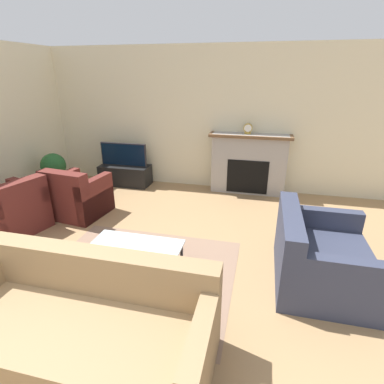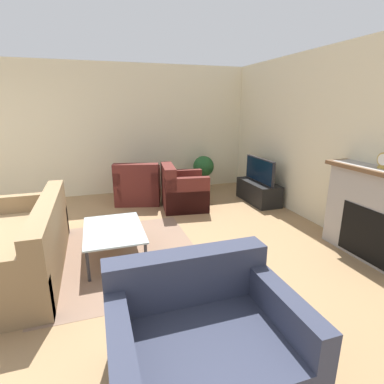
{
  "view_description": "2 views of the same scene",
  "coord_description": "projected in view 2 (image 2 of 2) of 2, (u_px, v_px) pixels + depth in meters",
  "views": [
    {
      "loc": [
        1.42,
        -0.63,
        2.2
      ],
      "look_at": [
        0.6,
        2.81,
        0.79
      ],
      "focal_mm": 28.0,
      "sensor_mm": 36.0,
      "label": 1
    },
    {
      "loc": [
        3.69,
        1.83,
        1.86
      ],
      "look_at": [
        0.42,
        2.9,
        0.86
      ],
      "focal_mm": 28.0,
      "sensor_mm": 36.0,
      "label": 2
    }
  ],
  "objects": [
    {
      "name": "couch_loveseat",
      "position": [
        203.0,
        345.0,
        2.04
      ],
      "size": [
        0.98,
        1.23,
        0.82
      ],
      "rotation": [
        0.0,
        0.0,
        1.57
      ],
      "color": "#33384C",
      "rests_on": "ground_plane"
    },
    {
      "name": "tv_stand",
      "position": [
        258.0,
        192.0,
        5.95
      ],
      "size": [
        1.03,
        0.46,
        0.41
      ],
      "color": "black",
      "rests_on": "ground_plane"
    },
    {
      "name": "armchair_accent",
      "position": [
        182.0,
        192.0,
        5.57
      ],
      "size": [
        0.89,
        0.88,
        0.82
      ],
      "rotation": [
        0.0,
        0.0,
        3.01
      ],
      "color": "#5B231E",
      "rests_on": "ground_plane"
    },
    {
      "name": "fireplace",
      "position": [
        379.0,
        215.0,
        3.58
      ],
      "size": [
        1.52,
        0.37,
        1.15
      ],
      "color": "#9E9993",
      "rests_on": "ground_plane"
    },
    {
      "name": "wall_back",
      "position": [
        328.0,
        140.0,
        4.52
      ],
      "size": [
        8.76,
        0.06,
        2.7
      ],
      "color": "beige",
      "rests_on": "ground_plane"
    },
    {
      "name": "armchair_by_window",
      "position": [
        139.0,
        187.0,
        5.94
      ],
      "size": [
        1.01,
        1.02,
        0.82
      ],
      "rotation": [
        0.0,
        0.0,
        -1.83
      ],
      "color": "#5B231E",
      "rests_on": "ground_plane"
    },
    {
      "name": "potted_plant",
      "position": [
        203.0,
        168.0,
        6.64
      ],
      "size": [
        0.46,
        0.46,
        0.79
      ],
      "color": "#47474C",
      "rests_on": "ground_plane"
    },
    {
      "name": "wall_left",
      "position": [
        130.0,
        130.0,
        6.4
      ],
      "size": [
        0.06,
        8.17,
        2.7
      ],
      "color": "beige",
      "rests_on": "ground_plane"
    },
    {
      "name": "coffee_table",
      "position": [
        114.0,
        231.0,
        3.73
      ],
      "size": [
        1.05,
        0.71,
        0.38
      ],
      "color": "#333338",
      "rests_on": "ground_plane"
    },
    {
      "name": "tv",
      "position": [
        260.0,
        170.0,
        5.83
      ],
      "size": [
        0.97,
        0.06,
        0.47
      ],
      "color": "#232328",
      "rests_on": "tv_stand"
    },
    {
      "name": "couch_sectional",
      "position": [
        22.0,
        249.0,
        3.41
      ],
      "size": [
        2.11,
        0.93,
        0.82
      ],
      "color": "#8C704C",
      "rests_on": "ground_plane"
    },
    {
      "name": "area_rug",
      "position": [
        123.0,
        255.0,
        3.86
      ],
      "size": [
        2.25,
        1.91,
        0.0
      ],
      "color": "#896B56",
      "rests_on": "ground_plane"
    }
  ]
}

